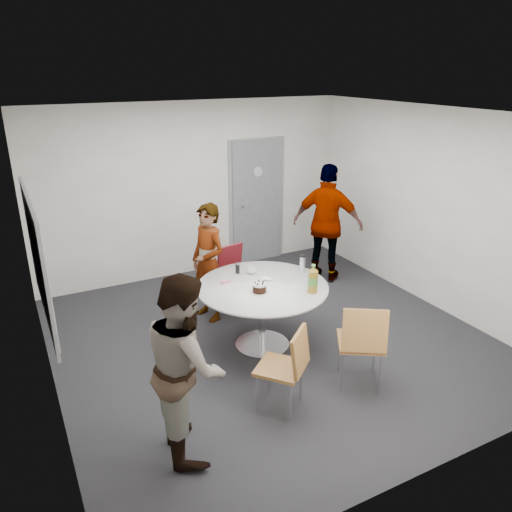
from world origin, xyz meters
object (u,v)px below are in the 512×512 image
person_main (208,263)px  person_right (328,224)px  table (265,294)px  chair_near_left (289,362)px  person_left (186,365)px  chair_near_right (362,338)px  chair_far (235,270)px  whiteboard (38,258)px  door (257,202)px

person_main → person_right: (2.10, 0.33, 0.13)m
table → chair_near_left: 1.22m
person_left → chair_near_left: bearing=-81.3°
chair_near_right → chair_far: 2.38m
chair_near_left → chair_far: size_ratio=1.01×
chair_near_left → person_right: size_ratio=0.48×
whiteboard → table: 2.47m
chair_far → person_right: person_right is taller
chair_far → person_left: (-1.54, -2.32, 0.29)m
whiteboard → chair_near_left: whiteboard is taller
whiteboard → person_right: (4.12, 1.02, -0.53)m
table → person_left: (-1.39, -1.17, 0.14)m
person_left → door: bearing=-27.1°
door → person_left: size_ratio=1.28×
door → person_right: bearing=-66.1°
table → chair_far: bearing=82.9°
chair_near_left → person_main: (0.06, 2.15, 0.25)m
chair_far → whiteboard: bearing=8.0°
table → whiteboard: bearing=172.6°
table → person_right: 2.24m
person_left → person_right: person_right is taller
table → chair_near_right: size_ratio=1.57×
table → person_left: size_ratio=0.92×
chair_near_left → person_right: (2.16, 2.47, 0.38)m
whiteboard → chair_near_right: size_ratio=1.95×
chair_far → table: bearing=71.8°
person_left → person_right: size_ratio=0.90×
chair_far → person_left: 2.80m
whiteboard → chair_far: bearing=19.0°
table → person_main: person_main is taller
chair_near_right → chair_far: (-0.33, 2.36, -0.07)m
table → person_left: person_left is taller
whiteboard → chair_near_right: whiteboard is taller
door → whiteboard: bearing=-147.3°
table → person_right: size_ratio=0.83×
chair_near_left → door: bearing=26.2°
chair_near_left → person_main: person_main is taller
table → chair_near_left: bearing=-107.7°
door → table: bearing=-115.5°
whiteboard → person_left: 1.85m
chair_far → person_main: (-0.45, -0.16, 0.25)m
table → person_main: bearing=107.1°
chair_near_left → table: bearing=31.8°
door → person_main: size_ratio=1.35×
chair_near_left → chair_near_right: (0.84, -0.05, 0.06)m
chair_near_left → person_right: bearing=8.3°
table → person_right: bearing=36.3°
person_right → person_main: bearing=57.5°
chair_near_right → person_main: bearing=141.5°
chair_near_left → chair_far: bearing=36.9°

